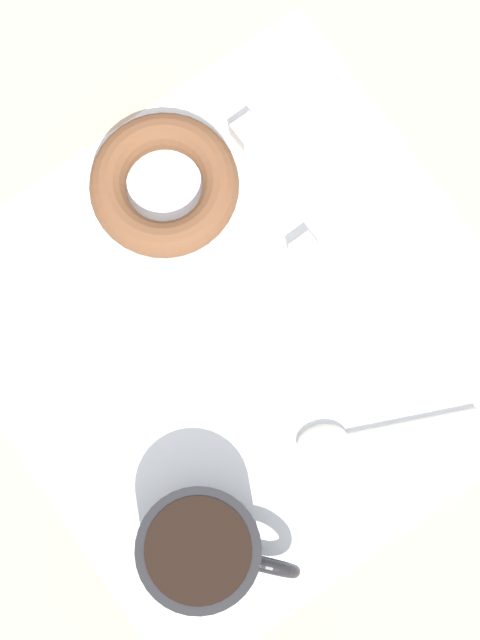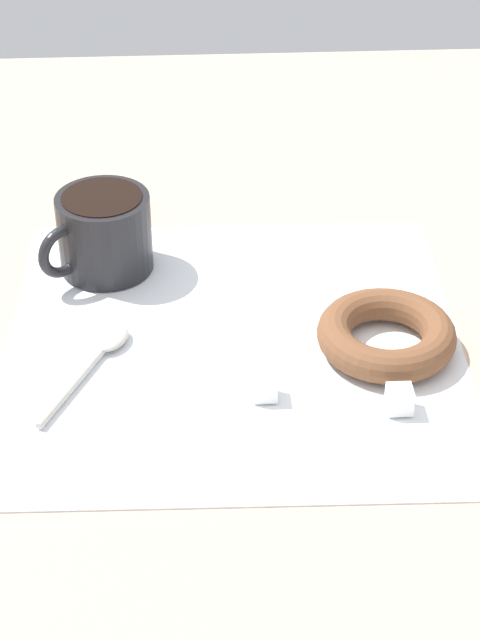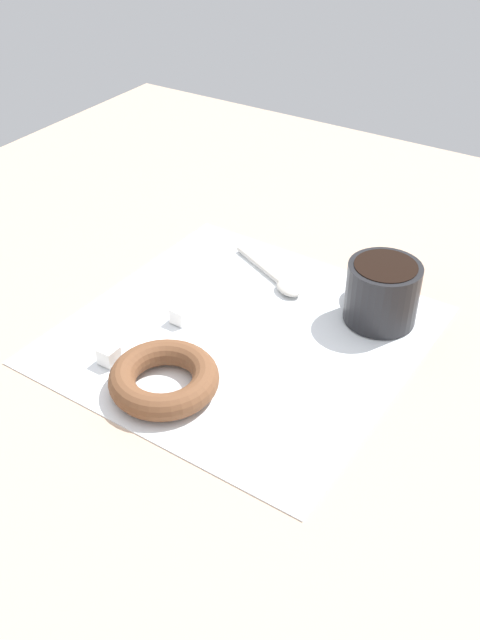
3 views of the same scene
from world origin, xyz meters
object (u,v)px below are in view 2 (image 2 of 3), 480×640
Objects in this scene: coffee_cup at (103,232)px; donut at (386,334)px; sugar_cube_extra at (400,399)px; spoon at (101,351)px; sugar_cube at (265,387)px.

coffee_cup is 0.87× the size of donut.
sugar_cube_extra is at bearing 47.76° from coffee_cup.
coffee_cup is 12.80cm from spoon.
spoon is (12.40, 0.24, -3.17)cm from coffee_cup.
sugar_cube_extra is at bearing -1.70° from donut.
spoon is (-0.32, -21.95, -0.92)cm from donut.
sugar_cube is at bearing -101.47° from sugar_cube_extra.
sugar_cube_extra is (7.54, 21.74, 0.52)cm from spoon.
coffee_cup is 5.11× the size of sugar_cube_extra.
coffee_cup is at bearing -119.84° from donut.
sugar_cube_extra is at bearing 78.53° from sugar_cube.
sugar_cube is (5.61, 12.22, 0.47)cm from spoon.
coffee_cup is 22.07cm from sugar_cube.
coffee_cup is 5.38× the size of sugar_cube.
spoon is at bearing 1.10° from coffee_cup.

